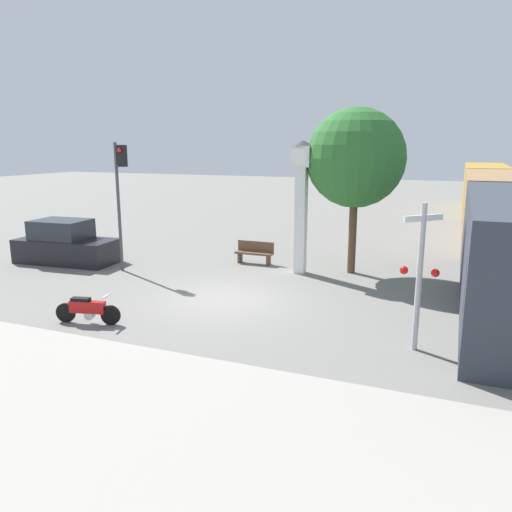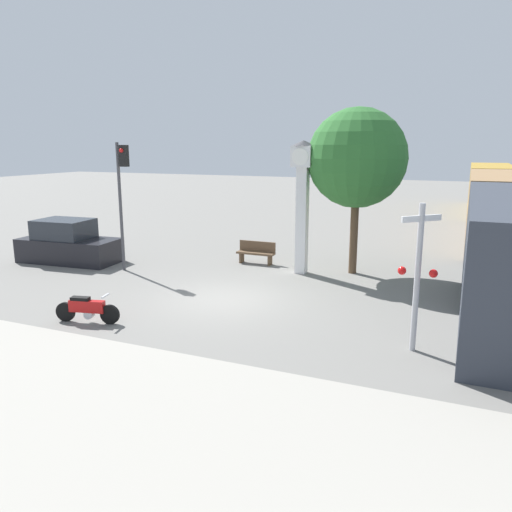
{
  "view_description": "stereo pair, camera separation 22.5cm",
  "coord_description": "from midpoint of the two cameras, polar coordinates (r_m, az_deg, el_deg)",
  "views": [
    {
      "loc": [
        6.68,
        -13.76,
        4.85
      ],
      "look_at": [
        0.78,
        0.75,
        1.35
      ],
      "focal_mm": 35.0,
      "sensor_mm": 36.0,
      "label": 1
    },
    {
      "loc": [
        6.89,
        -13.67,
        4.85
      ],
      "look_at": [
        0.78,
        0.75,
        1.35
      ],
      "focal_mm": 35.0,
      "sensor_mm": 36.0,
      "label": 2
    }
  ],
  "objects": [
    {
      "name": "parked_car",
      "position": [
        22.42,
        -20.41,
        1.26
      ],
      "size": [
        4.33,
        2.13,
        1.8
      ],
      "rotation": [
        0.0,
        0.0,
        0.08
      ],
      "color": "black",
      "rests_on": "ground_plane"
    },
    {
      "name": "railroad_crossing_signal",
      "position": [
        12.26,
        18.49,
        -1.75
      ],
      "size": [
        0.9,
        0.82,
        3.56
      ],
      "color": "#B7B7BC",
      "rests_on": "ground_plane"
    },
    {
      "name": "clock_tower",
      "position": [
        18.88,
        5.7,
        7.71
      ],
      "size": [
        0.92,
        0.92,
        5.01
      ],
      "color": "white",
      "rests_on": "ground_plane"
    },
    {
      "name": "freight_train",
      "position": [
        28.62,
        26.07,
        5.0
      ],
      "size": [
        2.8,
        35.83,
        3.4
      ],
      "color": "#333842",
      "rests_on": "ground_plane"
    },
    {
      "name": "bench",
      "position": [
        20.76,
        0.34,
        0.47
      ],
      "size": [
        1.6,
        0.44,
        0.92
      ],
      "color": "brown",
      "rests_on": "ground_plane"
    },
    {
      "name": "motorcycle",
      "position": [
        14.64,
        -18.33,
        -5.76
      ],
      "size": [
        1.84,
        0.59,
        0.83
      ],
      "rotation": [
        0.0,
        0.0,
        0.23
      ],
      "color": "black",
      "rests_on": "ground_plane"
    },
    {
      "name": "ground_plane",
      "position": [
        16.05,
        -3.23,
        -5.01
      ],
      "size": [
        120.0,
        120.0,
        0.0
      ],
      "primitive_type": "plane",
      "color": "slate"
    },
    {
      "name": "traffic_light",
      "position": [
        19.81,
        -14.74,
        7.88
      ],
      "size": [
        0.5,
        0.35,
        4.94
      ],
      "color": "#47474C",
      "rests_on": "ground_plane"
    },
    {
      "name": "sidewalk_strip",
      "position": [
        10.45,
        -22.01,
        -15.71
      ],
      "size": [
        36.0,
        6.0,
        0.1
      ],
      "color": "#9E998E",
      "rests_on": "ground_plane"
    },
    {
      "name": "street_tree",
      "position": [
        19.11,
        11.82,
        10.86
      ],
      "size": [
        3.68,
        3.68,
        6.21
      ],
      "color": "brown",
      "rests_on": "ground_plane"
    }
  ]
}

